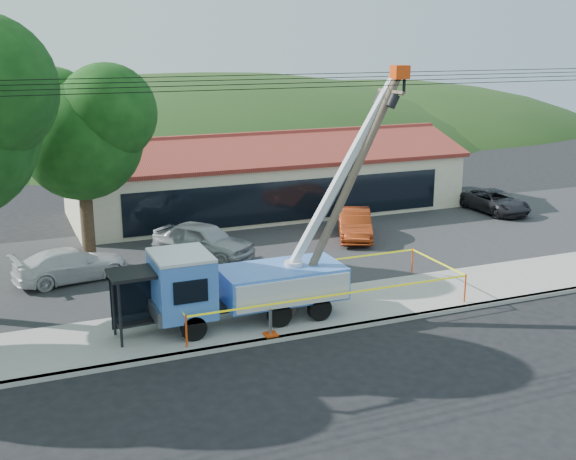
# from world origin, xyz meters

# --- Properties ---
(ground) EXTENTS (120.00, 120.00, 0.00)m
(ground) POSITION_xyz_m (0.00, 0.00, 0.00)
(ground) COLOR black
(ground) RESTS_ON ground
(curb) EXTENTS (60.00, 0.25, 0.15)m
(curb) POSITION_xyz_m (0.00, 2.10, 0.07)
(curb) COLOR gray
(curb) RESTS_ON ground
(sidewalk) EXTENTS (60.00, 4.00, 0.15)m
(sidewalk) POSITION_xyz_m (0.00, 4.00, 0.07)
(sidewalk) COLOR gray
(sidewalk) RESTS_ON ground
(parking_lot) EXTENTS (60.00, 12.00, 0.10)m
(parking_lot) POSITION_xyz_m (0.00, 12.00, 0.05)
(parking_lot) COLOR #28282B
(parking_lot) RESTS_ON ground
(strip_mall) EXTENTS (22.50, 8.53, 4.67)m
(strip_mall) POSITION_xyz_m (4.00, 19.98, 1.88)
(strip_mall) COLOR beige
(strip_mall) RESTS_ON ground
(tree_lot) EXTENTS (6.30, 5.60, 8.94)m
(tree_lot) POSITION_xyz_m (-7.00, 13.00, 6.21)
(tree_lot) COLOR #332316
(tree_lot) RESTS_ON ground
(hill_center) EXTENTS (89.60, 64.00, 32.00)m
(hill_center) POSITION_xyz_m (10.00, 55.00, 0.00)
(hill_center) COLOR #1F3E16
(hill_center) RESTS_ON ground
(hill_east) EXTENTS (72.80, 52.00, 26.00)m
(hill_east) POSITION_xyz_m (30.00, 55.00, 0.00)
(hill_east) COLOR #1F3E16
(hill_east) RESTS_ON ground
(utility_truck) EXTENTS (9.50, 3.70, 8.82)m
(utility_truck) POSITION_xyz_m (-2.84, 3.95, 1.64)
(utility_truck) COLOR black
(utility_truck) RESTS_ON ground
(leaning_pole) EXTENTS (4.50, 1.68, 8.71)m
(leaning_pole) POSITION_xyz_m (1.15, 3.76, 4.88)
(leaning_pole) COLOR brown
(leaning_pole) RESTS_ON ground
(bus_shelter) EXTENTS (2.47, 1.57, 2.34)m
(bus_shelter) POSITION_xyz_m (-6.29, 4.02, 1.85)
(bus_shelter) COLOR black
(bus_shelter) RESTS_ON ground
(caution_tape) EXTENTS (10.91, 3.80, 1.10)m
(caution_tape) POSITION_xyz_m (0.08, 4.33, 0.96)
(caution_tape) COLOR #EB410C
(caution_tape) RESTS_ON ground
(car_silver) EXTENTS (4.59, 5.00, 1.66)m
(car_silver) POSITION_xyz_m (-2.06, 11.93, 0.00)
(car_silver) COLOR #A7AAAE
(car_silver) RESTS_ON ground
(car_red) EXTENTS (3.20, 4.67, 1.46)m
(car_red) POSITION_xyz_m (5.92, 12.30, 0.00)
(car_red) COLOR #932D0E
(car_red) RESTS_ON ground
(car_white) EXTENTS (5.01, 2.83, 1.37)m
(car_white) POSITION_xyz_m (-8.02, 10.96, 0.00)
(car_white) COLOR silver
(car_white) RESTS_ON ground
(car_dark) EXTENTS (2.24, 4.64, 1.27)m
(car_dark) POSITION_xyz_m (16.00, 14.13, 0.00)
(car_dark) COLOR black
(car_dark) RESTS_ON ground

